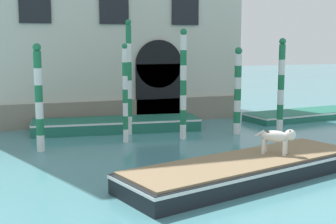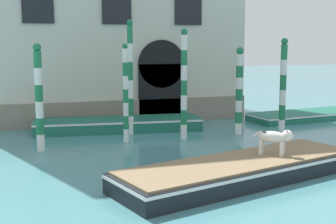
{
  "view_description": "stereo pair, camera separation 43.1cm",
  "coord_description": "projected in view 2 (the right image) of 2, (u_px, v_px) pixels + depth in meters",
  "views": [
    {
      "loc": [
        -5.25,
        -3.83,
        3.72
      ],
      "look_at": [
        0.19,
        11.88,
        1.2
      ],
      "focal_mm": 50.0,
      "sensor_mm": 36.0,
      "label": 1
    },
    {
      "loc": [
        -4.84,
        -3.96,
        3.72
      ],
      "look_at": [
        0.19,
        11.88,
        1.2
      ],
      "focal_mm": 50.0,
      "sensor_mm": 36.0,
      "label": 2
    }
  ],
  "objects": [
    {
      "name": "boat_foreground",
      "position": [
        241.0,
        169.0,
        12.63
      ],
      "size": [
        7.59,
        4.02,
        0.56
      ],
      "rotation": [
        0.0,
        0.0,
        0.28
      ],
      "color": "black",
      "rests_on": "ground_plane"
    },
    {
      "name": "dog_on_deck",
      "position": [
        275.0,
        138.0,
        13.08
      ],
      "size": [
        0.9,
        0.85,
        0.76
      ],
      "rotation": [
        0.0,
        0.0,
        -0.75
      ],
      "color": "silver",
      "rests_on": "boat_foreground"
    },
    {
      "name": "boat_moored_near_palazzo",
      "position": [
        118.0,
        124.0,
        19.6
      ],
      "size": [
        7.04,
        2.45,
        0.52
      ],
      "rotation": [
        0.0,
        0.0,
        -0.11
      ],
      "color": "#1E6651",
      "rests_on": "ground_plane"
    },
    {
      "name": "boat_moored_far",
      "position": [
        315.0,
        115.0,
        22.69
      ],
      "size": [
        7.06,
        2.77,
        0.37
      ],
      "rotation": [
        0.0,
        0.0,
        0.12
      ],
      "color": "#1E6651",
      "rests_on": "ground_plane"
    },
    {
      "name": "mooring_pole_0",
      "position": [
        39.0,
        97.0,
        15.8
      ],
      "size": [
        0.28,
        0.28,
        3.66
      ],
      "color": "white",
      "rests_on": "ground_plane"
    },
    {
      "name": "mooring_pole_1",
      "position": [
        130.0,
        77.0,
        18.62
      ],
      "size": [
        0.23,
        0.23,
        4.57
      ],
      "color": "white",
      "rests_on": "ground_plane"
    },
    {
      "name": "mooring_pole_2",
      "position": [
        283.0,
        86.0,
        18.56
      ],
      "size": [
        0.27,
        0.27,
        3.85
      ],
      "color": "white",
      "rests_on": "ground_plane"
    },
    {
      "name": "mooring_pole_3",
      "position": [
        184.0,
        84.0,
        17.67
      ],
      "size": [
        0.25,
        0.25,
        4.19
      ],
      "color": "white",
      "rests_on": "ground_plane"
    },
    {
      "name": "mooring_pole_4",
      "position": [
        126.0,
        93.0,
        17.15
      ],
      "size": [
        0.2,
        0.2,
        3.65
      ],
      "color": "white",
      "rests_on": "ground_plane"
    },
    {
      "name": "mooring_pole_5",
      "position": [
        239.0,
        91.0,
        18.61
      ],
      "size": [
        0.29,
        0.29,
        3.49
      ],
      "color": "white",
      "rests_on": "ground_plane"
    }
  ]
}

